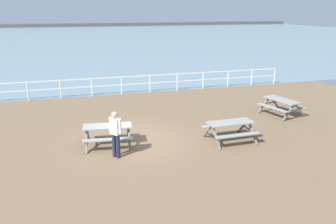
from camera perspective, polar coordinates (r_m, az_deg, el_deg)
ground_plane at (r=13.48m, az=-6.15°, el=-5.26°), size 30.00×24.00×0.20m
sea_band at (r=65.28m, az=-15.00°, el=12.00°), size 142.00×90.00×0.01m
distant_shoreline at (r=108.19m, az=-15.91°, el=13.67°), size 142.00×6.00×1.80m
seaward_railing at (r=20.61m, az=-10.25°, el=4.82°), size 23.07×0.07×1.08m
picnic_table_near_left at (r=13.43m, az=10.43°, el=-2.42°), size 1.83×1.57×0.80m
picnic_table_near_right at (r=17.37m, az=18.58°, el=1.40°), size 1.88×2.10×0.80m
picnic_table_mid_centre at (r=13.01m, az=-10.10°, el=-3.05°), size 1.98×1.74×0.80m
visitor at (r=11.77m, az=-8.81°, el=-3.26°), size 0.39×0.43×1.66m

